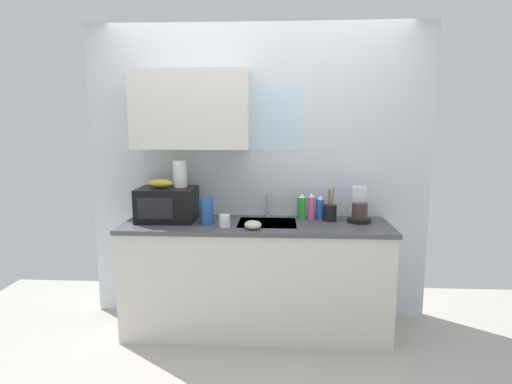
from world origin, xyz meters
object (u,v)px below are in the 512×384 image
dish_soap_bottle_blue (320,208)px  utensil_crock (330,212)px  paper_towel_roll (180,174)px  mug_white (225,221)px  banana_bunch (160,183)px  small_bowl (253,225)px  cereal_canister (207,211)px  microwave (167,204)px  dish_soap_bottle_green (302,207)px  dish_soap_bottle_pink (311,207)px  coffee_maker (359,209)px

dish_soap_bottle_blue → utensil_crock: (0.07, -0.08, -0.02)m
paper_towel_roll → mug_white: 0.57m
banana_bunch → small_bowl: 0.85m
mug_white → banana_bunch: bearing=160.7°
cereal_canister → mug_white: size_ratio=2.16×
banana_bunch → mug_white: bearing=-19.3°
paper_towel_roll → dish_soap_bottle_blue: 1.19m
microwave → small_bowl: microwave is taller
dish_soap_bottle_green → cereal_canister: (-0.75, -0.21, 0.00)m
microwave → utensil_crock: 1.32m
microwave → banana_bunch: bearing=178.2°
microwave → dish_soap_bottle_green: (1.09, 0.12, -0.03)m
dish_soap_bottle_green → mug_white: (-0.60, -0.30, -0.05)m
dish_soap_bottle_green → cereal_canister: size_ratio=1.06×
cereal_canister → small_bowl: cereal_canister is taller
paper_towel_roll → cereal_canister: paper_towel_roll is taller
mug_white → microwave: bearing=159.1°
dish_soap_bottle_pink → paper_towel_roll: bearing=-176.4°
dish_soap_bottle_blue → mug_white: bearing=-155.9°
dish_soap_bottle_pink → dish_soap_bottle_green: bearing=-178.0°
banana_bunch → dish_soap_bottle_blue: banana_bunch is taller
coffee_maker → utensil_crock: size_ratio=1.05×
cereal_canister → mug_white: cereal_canister is taller
paper_towel_roll → dish_soap_bottle_green: 1.03m
banana_bunch → dish_soap_bottle_pink: 1.24m
paper_towel_roll → cereal_canister: (0.24, -0.15, -0.28)m
paper_towel_roll → coffee_maker: paper_towel_roll is taller
dish_soap_bottle_pink → cereal_canister: dish_soap_bottle_pink is taller
banana_bunch → dish_soap_bottle_green: 1.17m
microwave → paper_towel_roll: paper_towel_roll is taller
microwave → cereal_canister: 0.36m
dish_soap_bottle_green → mug_white: dish_soap_bottle_green is taller
cereal_canister → small_bowl: bearing=-21.9°
utensil_crock → paper_towel_roll: bearing=-179.1°
microwave → cereal_canister: microwave is taller
microwave → cereal_canister: (0.34, -0.10, -0.03)m
banana_bunch → paper_towel_roll: 0.18m
mug_white → utensil_crock: bearing=17.5°
microwave → cereal_canister: size_ratio=2.24×
dish_soap_bottle_green → dish_soap_bottle_pink: size_ratio=0.99×
utensil_crock → coffee_maker: bearing=-2.9°
paper_towel_roll → coffee_maker: (1.45, 0.01, -0.28)m
small_bowl → banana_bunch: bearing=161.8°
banana_bunch → dish_soap_bottle_blue: size_ratio=1.01×
paper_towel_roll → microwave: bearing=-152.8°
dish_soap_bottle_green → mug_white: 0.67m
coffee_maker → mug_white: coffee_maker is taller
paper_towel_roll → mug_white: bearing=-31.5°
paper_towel_roll → dish_soap_bottle_blue: (1.15, 0.10, -0.29)m
dish_soap_bottle_blue → utensil_crock: bearing=-47.0°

